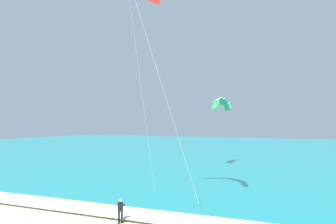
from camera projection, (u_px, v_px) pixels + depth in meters
sea at (289, 152)px, 77.59m from camera, size 200.00×120.00×0.20m
surf_foam at (199, 222)px, 23.91m from camera, size 200.00×3.17×0.04m
surfboard at (120, 223)px, 24.23m from camera, size 0.91×1.47×0.09m
kitesurfer at (120, 210)px, 24.27m from camera, size 0.64×0.64×1.69m
kite_distant at (221, 103)px, 53.45m from camera, size 1.90×5.53×2.01m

